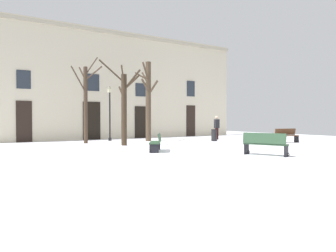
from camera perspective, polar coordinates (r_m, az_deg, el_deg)
ground_plane at (r=16.38m, az=3.41°, el=-4.07°), size 35.79×35.79×0.00m
building_facade at (r=24.77m, az=-9.35°, el=7.49°), size 22.37×0.60×8.33m
tree_right_of_center at (r=18.22m, az=-8.01°, el=3.73°), size 1.97×2.19×4.93m
tree_center at (r=21.64m, az=-3.64°, el=4.90°), size 1.46×1.81×5.45m
tree_foreground at (r=20.33m, az=-14.76°, el=4.35°), size 1.97×1.66×5.56m
streetlamp at (r=22.28m, az=-10.55°, el=3.31°), size 0.30×0.30×3.80m
litter_bin at (r=21.79m, az=8.40°, el=-1.65°), size 0.42×0.42×0.82m
bench_far_corner at (r=13.72m, az=17.26°, el=-3.13°), size 1.15×1.87×0.95m
bench_facing_shops at (r=14.83m, az=-2.14°, el=-2.96°), size 1.33×1.68×0.85m
bench_near_center_tree at (r=21.53m, az=20.77°, el=-1.61°), size 1.69×0.75×0.91m
person_near_bench at (r=23.48m, az=8.87°, el=-0.04°), size 0.40×0.26×1.77m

